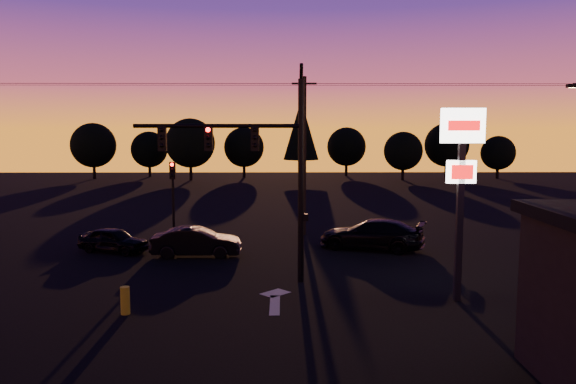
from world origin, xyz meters
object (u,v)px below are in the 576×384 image
Objects in this scene: secondary_signal at (173,190)px; car_right at (372,234)px; pylon_sign at (462,163)px; traffic_signal_mast at (260,158)px; bollard at (125,300)px; car_mid at (196,242)px; car_left at (114,240)px.

car_right is at bearing -8.12° from secondary_signal.
traffic_signal_mast is at bearing 160.64° from pylon_sign.
car_mid reaches higher than bollard.
pylon_sign reaches higher than car_right.
car_left is 4.35m from car_mid.
car_left is 0.68× the size of car_right.
traffic_signal_mast is at bearing -21.43° from car_right.
car_right is (5.40, 6.02, -4.17)m from traffic_signal_mast.
pylon_sign is at bearing -39.77° from secondary_signal.
traffic_signal_mast is at bearing -144.90° from car_mid.
pylon_sign reaches higher than car_mid.
car_right reaches higher than bollard.
car_left is (-2.60, -1.99, -2.25)m from secondary_signal.
traffic_signal_mast is 2.03× the size of car_mid.
bollard is (0.58, -11.38, -2.40)m from secondary_signal.
bollard is 13.89m from car_right.
secondary_signal is 4.01m from car_mid.
pylon_sign is at bearing -124.75° from car_mid.
car_mid is at bearing -59.87° from car_right.
traffic_signal_mast is 7.52m from pylon_sign.
car_right is (12.90, 0.52, 0.16)m from car_left.
secondary_signal is at bearing 140.23° from pylon_sign.
car_left is (-14.60, 7.99, -4.31)m from pylon_sign.
bollard is at bearing -173.04° from pylon_sign.
secondary_signal is 11.65m from bollard.
secondary_signal is at bearing -32.04° from car_left.
traffic_signal_mast is at bearing 41.95° from bollard.
bollard is at bearing -138.05° from traffic_signal_mast.
car_right is at bearing -67.17° from car_left.
secondary_signal reaches higher than car_right.
secondary_signal is 10.61m from car_right.
secondary_signal is (-4.90, 7.49, -2.07)m from traffic_signal_mast.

